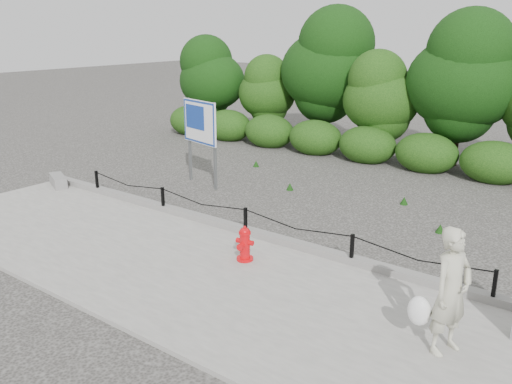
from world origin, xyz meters
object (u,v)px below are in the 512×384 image
Objects in this scene: fire_hydrant at (245,244)px; advertising_sign at (200,126)px; pedestrian at (449,293)px; concrete_block at (58,181)px.

advertising_sign is at bearing 133.46° from fire_hydrant.
fire_hydrant is 0.38× the size of pedestrian.
concrete_block is 0.38× the size of advertising_sign.
concrete_block is (-7.20, 0.79, -0.18)m from fire_hydrant.
fire_hydrant reaches higher than concrete_block.
advertising_sign is (2.89, 2.69, 1.46)m from concrete_block.
advertising_sign reaches higher than fire_hydrant.
fire_hydrant is at bearing -6.28° from concrete_block.
fire_hydrant is at bearing -25.56° from advertising_sign.
concrete_block is at bearing -123.65° from advertising_sign.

